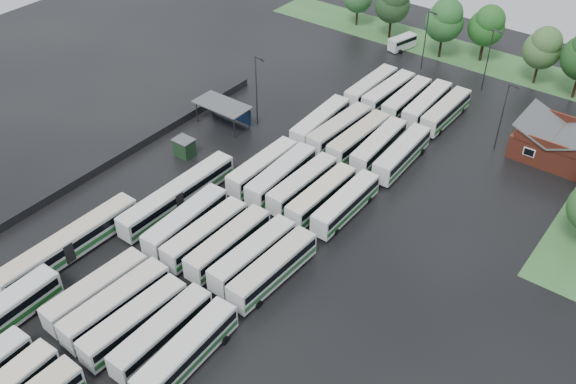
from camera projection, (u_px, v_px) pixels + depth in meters
The scene contains 45 objects.
ground at pixel (210, 255), 72.52m from camera, with size 160.00×160.00×0.00m, color black.
brick_building at pixel (554, 145), 86.87m from camera, with size 10.07×8.60×5.39m.
wash_shed at pixel (224, 106), 92.73m from camera, with size 8.20×4.20×3.58m.
utility_hut at pixel (184, 147), 87.35m from camera, with size 2.70×2.20×2.62m.
grass_strip_north at pixel (469, 56), 112.35m from camera, with size 80.00×10.00×0.01m, color #3A6E33.
west_fence at pixel (130, 152), 87.75m from camera, with size 0.10×50.00×1.20m, color #2D2D30.
bus_r1c0 at pixel (97, 291), 65.68m from camera, with size 3.08×11.84×3.27m.
bus_r1c1 at pixel (116, 304), 64.18m from camera, with size 3.14×12.23×3.37m.
bus_r1c2 at pixel (134, 321), 62.50m from camera, with size 3.07×11.88×3.28m.
bus_r1c3 at pixel (162, 333), 61.40m from camera, with size 2.57×11.69×3.25m.
bus_r1c4 at pixel (187, 352), 59.56m from camera, with size 3.09×12.21×3.37m.
bus_r2c0 at pixel (186, 221), 74.26m from camera, with size 2.95×12.11×3.35m.
bus_r2c1 at pixel (205, 234), 72.63m from camera, with size 2.73×11.73×3.25m.
bus_r2c2 at pixel (228, 244), 71.33m from camera, with size 2.61×11.81×3.28m.
bus_r2c3 at pixel (253, 255), 69.89m from camera, with size 2.93×11.95×3.31m.
bus_r2c4 at pixel (273, 269), 68.15m from camera, with size 2.92×12.14×3.36m.
bus_r3c0 at pixel (263, 167), 82.85m from camera, with size 2.64×11.78×3.27m.
bus_r3c1 at pixel (281, 175), 81.34m from camera, with size 2.96×12.22×3.38m.
bus_r3c2 at pixel (303, 184), 80.02m from camera, with size 2.72×11.66×3.23m.
bus_r3c3 at pixel (321, 196), 78.21m from camera, with size 2.65×11.61×3.22m.
bus_r3c4 at pixel (346, 204), 76.98m from camera, with size 2.51×11.58×3.22m.
bus_r4c0 at pixel (321, 122), 91.39m from camera, with size 3.12×12.27×3.39m.
bus_r4c1 at pixel (339, 129), 89.94m from camera, with size 3.16×12.21×3.37m.
bus_r4c2 at pixel (359, 138), 88.20m from camera, with size 2.96×12.16×3.36m.
bus_r4c3 at pixel (379, 146), 86.79m from camera, with size 3.08×11.92×3.29m.
bus_r4c4 at pixel (402, 154), 85.18m from camera, with size 3.01×12.16×3.36m.
bus_r5c0 at pixel (371, 87), 99.68m from camera, with size 2.58×11.82×3.29m.
bus_r5c1 at pixel (388, 92), 98.43m from camera, with size 2.88×11.69×3.23m.
bus_r5c2 at pixel (407, 99), 96.83m from camera, with size 2.62×11.51×3.19m.
bus_r5c3 at pixel (427, 105), 95.42m from camera, with size 2.93×12.05×3.33m.
bus_r5c4 at pixel (446, 111), 94.00m from camera, with size 2.53×11.63×3.23m.
artic_bus_west_b at pixel (178, 195), 78.31m from camera, with size 2.74×17.52×3.25m.
artic_bus_west_c at pixel (69, 244), 71.18m from camera, with size 2.79×17.82×3.30m.
minibus at pixel (402, 42), 113.78m from camera, with size 3.32×5.71×2.35m.
tree_north_1 at pixel (393, 2), 114.13m from camera, with size 6.31×6.31×10.44m.
tree_north_2 at pixel (445, 20), 107.66m from camera, with size 6.50×6.50×10.76m.
tree_north_3 at pixel (488, 25), 106.82m from camera, with size 6.11×6.11×10.13m.
tree_north_4 at pixel (543, 47), 100.46m from camera, with size 5.97×5.97×9.89m.
lamp_post_ne at pixel (504, 112), 85.82m from camera, with size 1.56×0.30×10.12m.
lamp_post_nw at pixel (257, 86), 90.61m from camera, with size 1.68×0.33×10.92m.
lamp_post_back_w at pixel (426, 36), 104.92m from camera, with size 1.56×0.30×10.12m.
lamp_post_back_e at pixel (489, 56), 98.90m from camera, with size 1.58×0.31×10.29m.
puddle_0 at pixel (26, 381), 59.20m from camera, with size 5.02×5.02×0.01m, color black.
puddle_2 at pixel (167, 217), 77.69m from camera, with size 5.44×5.44×0.01m, color black.
puddle_3 at pixel (210, 294), 67.79m from camera, with size 4.45×4.45×0.01m, color black.
Camera 1 is at (38.93, -36.83, 50.16)m, focal length 40.00 mm.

